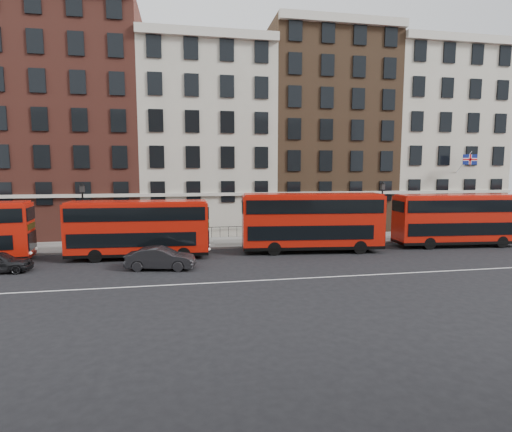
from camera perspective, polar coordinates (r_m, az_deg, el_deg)
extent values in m
plane|color=black|center=(25.35, -4.28, -8.16)|extent=(120.00, 120.00, 0.00)
cube|color=gray|center=(35.55, -6.11, -3.79)|extent=(80.00, 5.00, 0.15)
cube|color=gray|center=(33.10, -5.78, -4.55)|extent=(80.00, 0.30, 0.16)
cube|color=white|center=(23.43, -3.74, -9.38)|extent=(70.00, 0.12, 0.01)
cube|color=brown|center=(43.83, -24.41, 11.96)|extent=(12.80, 10.00, 22.00)
cube|color=#B0AD9B|center=(42.57, -7.05, 10.63)|extent=(12.80, 10.00, 19.00)
cube|color=beige|center=(39.16, -6.75, 24.61)|extent=(12.80, 0.50, 0.80)
cube|color=brown|center=(45.27, 9.68, 11.61)|extent=(12.80, 10.00, 21.00)
cube|color=beige|center=(42.62, 12.66, 25.82)|extent=(12.80, 0.50, 0.80)
cube|color=#B8B39F|center=(51.03, 23.51, 10.02)|extent=(12.80, 10.00, 20.00)
cube|color=beige|center=(48.45, 27.78, 21.60)|extent=(12.80, 0.50, 0.80)
cube|color=black|center=(32.57, -29.31, -3.03)|extent=(0.31, 2.11, 1.25)
cube|color=black|center=(32.43, -29.41, -1.24)|extent=(0.28, 1.82, 0.40)
cylinder|color=black|center=(32.17, -32.79, -5.17)|extent=(0.98, 0.37, 0.96)
cylinder|color=black|center=(34.20, -31.80, -4.47)|extent=(0.98, 0.37, 0.96)
cube|color=#B61509|center=(30.31, -16.36, -1.72)|extent=(10.10, 2.91, 3.76)
cube|color=black|center=(30.60, -16.26, -4.99)|extent=(10.10, 2.95, 0.23)
cube|color=black|center=(30.45, -16.86, -2.92)|extent=(8.96, 2.92, 1.00)
cube|color=black|center=(30.17, -16.44, 0.47)|extent=(9.72, 2.96, 0.95)
cube|color=#B61509|center=(30.10, -16.48, 1.91)|extent=(9.80, 2.70, 0.17)
cube|color=black|center=(30.04, -6.79, -2.99)|extent=(0.19, 2.09, 1.24)
cube|color=black|center=(29.89, -6.82, -1.07)|extent=(0.17, 1.81, 0.40)
cylinder|color=black|center=(29.22, -10.28, -5.32)|extent=(0.96, 0.32, 0.95)
cylinder|color=black|center=(31.30, -10.09, -4.52)|extent=(0.96, 0.32, 0.95)
cylinder|color=black|center=(30.16, -21.96, -5.32)|extent=(0.96, 0.32, 0.95)
cylinder|color=black|center=(32.18, -21.01, -4.55)|extent=(0.96, 0.32, 0.95)
cube|color=#B61509|center=(31.72, 7.99, -0.77)|extent=(11.15, 3.70, 4.12)
cube|color=black|center=(32.02, 7.94, -4.21)|extent=(11.15, 3.74, 0.25)
cube|color=black|center=(31.75, 7.42, -2.04)|extent=(9.91, 3.66, 1.09)
cube|color=black|center=(31.59, 8.03, 1.52)|extent=(10.74, 3.74, 1.04)
cube|color=#B61509|center=(31.52, 8.05, 3.03)|extent=(10.81, 3.46, 0.19)
cube|color=black|center=(33.46, 17.22, -2.02)|extent=(0.32, 2.29, 1.35)
cube|color=black|center=(33.32, 17.29, -0.12)|extent=(0.28, 1.98, 0.44)
cylinder|color=black|center=(31.88, 14.64, -4.35)|extent=(1.07, 0.40, 1.04)
cylinder|color=black|center=(34.05, 13.35, -3.62)|extent=(1.07, 0.40, 1.04)
cylinder|color=black|center=(30.36, 2.63, -4.68)|extent=(1.07, 0.40, 1.04)
cylinder|color=black|center=(32.63, 2.11, -3.89)|extent=(1.07, 0.40, 1.04)
cube|color=#B61509|center=(37.78, 26.76, -0.42)|extent=(10.58, 3.29, 3.92)
cube|color=black|center=(38.02, 26.62, -3.18)|extent=(10.59, 3.33, 0.24)
cube|color=black|center=(37.70, 26.33, -1.44)|extent=(9.40, 3.28, 1.04)
cube|color=black|center=(37.66, 26.85, 1.41)|extent=(10.19, 3.34, 0.99)
cube|color=#B61509|center=(37.61, 26.92, 2.62)|extent=(10.27, 3.07, 0.18)
cylinder|color=black|center=(39.06, 31.68, -3.18)|extent=(1.01, 0.36, 0.99)
cylinder|color=black|center=(40.81, 29.78, -2.68)|extent=(1.01, 0.36, 0.99)
cylinder|color=black|center=(35.55, 23.52, -3.61)|extent=(1.01, 0.36, 0.99)
cylinder|color=black|center=(37.47, 21.86, -3.04)|extent=(1.01, 0.36, 0.99)
imported|color=black|center=(26.84, -13.46, -5.90)|extent=(4.62, 2.34, 1.45)
cylinder|color=black|center=(34.38, -23.40, -0.64)|extent=(0.14, 0.14, 4.60)
cylinder|color=black|center=(34.67, -23.25, -3.92)|extent=(0.32, 0.32, 0.60)
cube|color=#262626|center=(34.18, -23.59, 3.61)|extent=(0.32, 0.32, 0.55)
cone|color=black|center=(34.17, -23.62, 4.19)|extent=(0.44, 0.44, 0.25)
cylinder|color=black|center=(37.42, 17.49, 0.14)|extent=(0.14, 0.14, 4.60)
cylinder|color=black|center=(37.69, 17.39, -2.88)|extent=(0.32, 0.32, 0.60)
cube|color=#262626|center=(37.24, 17.63, 4.04)|extent=(0.32, 0.32, 0.55)
cone|color=black|center=(37.23, 17.65, 4.58)|extent=(0.44, 0.44, 0.25)
cylinder|color=black|center=(41.58, 26.06, -1.00)|extent=(0.12, 0.12, 2.60)
cube|color=black|center=(41.30, 26.30, 1.18)|extent=(0.25, 0.30, 0.75)
sphere|color=red|center=(41.15, 26.45, 1.46)|extent=(0.14, 0.14, 0.14)
sphere|color=#0C9919|center=(41.19, 26.42, 0.85)|extent=(0.14, 0.14, 0.14)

